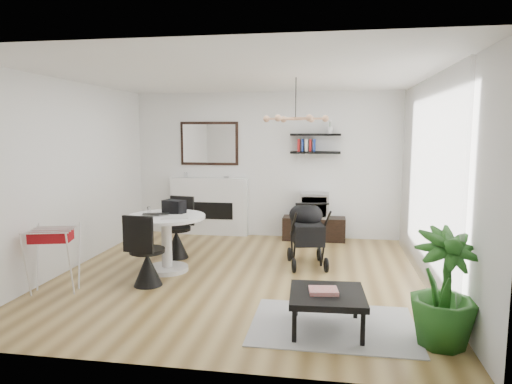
% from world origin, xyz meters
% --- Properties ---
extents(floor, '(5.00, 5.00, 0.00)m').
position_xyz_m(floor, '(0.00, 0.00, 0.00)').
color(floor, brown).
rests_on(floor, ground).
extents(ceiling, '(5.00, 5.00, 0.00)m').
position_xyz_m(ceiling, '(0.00, 0.00, 2.70)').
color(ceiling, white).
rests_on(ceiling, wall_back).
extents(wall_back, '(5.00, 0.00, 5.00)m').
position_xyz_m(wall_back, '(0.00, 2.50, 1.35)').
color(wall_back, white).
rests_on(wall_back, floor).
extents(wall_left, '(0.00, 5.00, 5.00)m').
position_xyz_m(wall_left, '(-2.50, 0.00, 1.35)').
color(wall_left, white).
rests_on(wall_left, floor).
extents(wall_right, '(0.00, 5.00, 5.00)m').
position_xyz_m(wall_right, '(2.50, 0.00, 1.35)').
color(wall_right, white).
rests_on(wall_right, floor).
extents(sheer_curtain, '(0.04, 3.60, 2.60)m').
position_xyz_m(sheer_curtain, '(2.40, 0.20, 1.35)').
color(sheer_curtain, white).
rests_on(sheer_curtain, wall_right).
extents(fireplace, '(1.50, 0.17, 2.16)m').
position_xyz_m(fireplace, '(-1.10, 2.42, 0.69)').
color(fireplace, white).
rests_on(fireplace, floor).
extents(shelf_lower, '(0.90, 0.25, 0.04)m').
position_xyz_m(shelf_lower, '(0.91, 2.37, 1.60)').
color(shelf_lower, black).
rests_on(shelf_lower, wall_back).
extents(shelf_upper, '(0.90, 0.25, 0.04)m').
position_xyz_m(shelf_upper, '(0.91, 2.37, 1.92)').
color(shelf_upper, black).
rests_on(shelf_upper, wall_back).
extents(pendant_lamp, '(0.90, 0.90, 0.10)m').
position_xyz_m(pendant_lamp, '(0.70, 0.30, 2.15)').
color(pendant_lamp, tan).
rests_on(pendant_lamp, ceiling).
extents(tv_console, '(1.13, 0.39, 0.42)m').
position_xyz_m(tv_console, '(0.91, 2.29, 0.21)').
color(tv_console, black).
rests_on(tv_console, floor).
extents(crt_tv, '(0.51, 0.45, 0.45)m').
position_xyz_m(crt_tv, '(0.91, 2.29, 0.65)').
color(crt_tv, '#ADADAF').
rests_on(crt_tv, tv_console).
extents(dining_table, '(1.10, 1.10, 0.81)m').
position_xyz_m(dining_table, '(-1.09, 0.07, 0.53)').
color(dining_table, white).
rests_on(dining_table, floor).
extents(laptop, '(0.42, 0.33, 0.03)m').
position_xyz_m(laptop, '(-1.22, -0.01, 0.82)').
color(laptop, black).
rests_on(laptop, dining_table).
extents(black_bag, '(0.36, 0.29, 0.19)m').
position_xyz_m(black_bag, '(-1.04, 0.27, 0.90)').
color(black_bag, black).
rests_on(black_bag, dining_table).
extents(newspaper, '(0.43, 0.39, 0.01)m').
position_xyz_m(newspaper, '(-0.92, -0.03, 0.81)').
color(newspaper, silver).
rests_on(newspaper, dining_table).
extents(drinking_glass, '(0.06, 0.06, 0.09)m').
position_xyz_m(drinking_glass, '(-1.40, 0.21, 0.85)').
color(drinking_glass, white).
rests_on(drinking_glass, dining_table).
extents(chair_far, '(0.47, 0.49, 0.95)m').
position_xyz_m(chair_far, '(-1.18, 0.77, 0.30)').
color(chair_far, black).
rests_on(chair_far, floor).
extents(chair_near, '(0.46, 0.48, 0.95)m').
position_xyz_m(chair_near, '(-1.12, -0.58, 0.30)').
color(chair_near, black).
rests_on(chair_near, floor).
extents(drying_rack, '(0.65, 0.63, 0.81)m').
position_xyz_m(drying_rack, '(-2.15, -1.00, 0.43)').
color(drying_rack, white).
rests_on(drying_rack, floor).
extents(stroller, '(0.66, 0.90, 1.03)m').
position_xyz_m(stroller, '(0.86, 0.69, 0.44)').
color(stroller, black).
rests_on(stroller, floor).
extents(rug, '(1.67, 1.20, 0.01)m').
position_xyz_m(rug, '(1.24, -1.44, 0.01)').
color(rug, gray).
rests_on(rug, floor).
extents(coffee_table, '(0.77, 0.77, 0.38)m').
position_xyz_m(coffee_table, '(1.18, -1.55, 0.35)').
color(coffee_table, black).
rests_on(coffee_table, rug).
extents(magazines, '(0.31, 0.25, 0.04)m').
position_xyz_m(magazines, '(1.14, -1.56, 0.41)').
color(magazines, red).
rests_on(magazines, coffee_table).
extents(potted_plant, '(0.79, 0.79, 1.10)m').
position_xyz_m(potted_plant, '(2.23, -1.70, 0.55)').
color(potted_plant, '#1F5518').
rests_on(potted_plant, floor).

